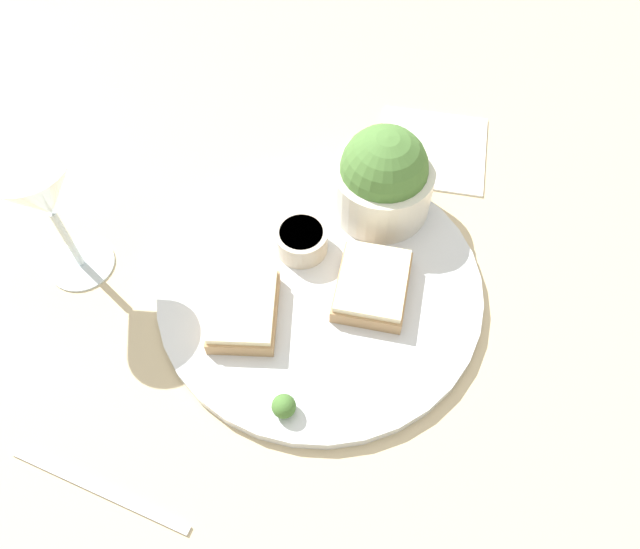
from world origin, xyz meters
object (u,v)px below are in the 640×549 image
Objects in this scene: cheese_toast_far at (244,310)px; wine_glass at (40,193)px; salad_bowl at (383,178)px; sauce_ramekin at (301,239)px; fork at (99,490)px; napkin at (432,149)px; cheese_toast_near at (372,286)px.

wine_glass is (0.04, 0.20, 0.10)m from cheese_toast_far.
sauce_ramekin is at bearing 132.68° from salad_bowl.
cheese_toast_far is at bearing -26.63° from fork.
sauce_ramekin is at bearing 143.41° from napkin.
wine_glass is at bearing 111.07° from salad_bowl.
wine_glass reaches higher than salad_bowl.
salad_bowl is at bearing 152.80° from napkin.
napkin is (0.23, -0.05, -0.02)m from cheese_toast_near.
salad_bowl is 0.35m from wine_glass.
salad_bowl is 1.96× the size of sauce_ramekin.
wine_glass reaches higher than fork.
fork is at bearing 153.82° from sauce_ramekin.
salad_bowl is at bearing -68.93° from wine_glass.
cheese_toast_far is 0.33m from napkin.
salad_bowl is 0.21m from cheese_toast_far.
cheese_toast_near is 0.33m from fork.
fork is (-0.47, 0.28, 0.00)m from napkin.
sauce_ramekin is 0.59× the size of cheese_toast_far.
sauce_ramekin is at bearing 60.97° from cheese_toast_near.
napkin is (0.28, -0.18, -0.02)m from cheese_toast_far.
cheese_toast_far is 0.58× the size of wine_glass.
cheese_toast_far is at bearing 154.75° from sauce_ramekin.
cheese_toast_far is 0.21m from fork.
sauce_ramekin is at bearing -25.25° from cheese_toast_far.
napkin is (0.18, -0.14, -0.03)m from sauce_ramekin.
napkin is at bearing -33.04° from cheese_toast_far.
cheese_toast_near is 0.24m from napkin.
cheese_toast_far is (-0.05, 0.13, 0.00)m from cheese_toast_near.
cheese_toast_near is 0.52× the size of fork.
salad_bowl is at bearing -31.52° from fork.
napkin is 0.54m from fork.
wine_glass is 1.21× the size of napkin.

